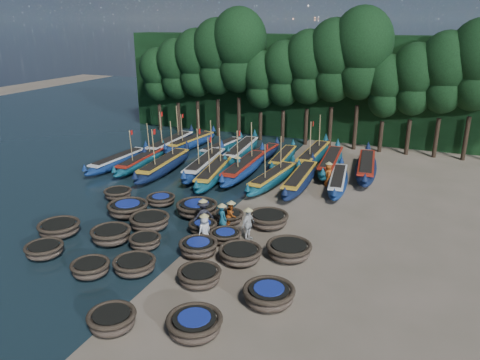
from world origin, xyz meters
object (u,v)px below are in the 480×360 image
at_px(coracle_7, 135,265).
at_px(coracle_24, 268,219).
at_px(coracle_16, 150,221).
at_px(long_boat_5, 244,168).
at_px(long_boat_9, 170,144).
at_px(long_boat_0, 118,161).
at_px(long_boat_8, 338,181).
at_px(long_boat_13, 260,156).
at_px(long_boat_15, 313,155).
at_px(long_boat_16, 331,162).
at_px(coracle_17, 203,227).
at_px(fisherman_0, 205,229).
at_px(coracle_10, 59,228).
at_px(long_boat_14, 283,158).
at_px(fisherman_4, 248,224).
at_px(coracle_3, 112,320).
at_px(coracle_14, 240,254).
at_px(coracle_6, 90,268).
at_px(fisherman_6, 328,174).
at_px(coracle_8, 200,276).
at_px(coracle_13, 198,247).
at_px(long_boat_7, 300,179).
at_px(fisherman_5, 237,167).
at_px(fisherman_2, 231,214).
at_px(long_boat_4, 214,173).
at_px(long_boat_1, 141,161).
at_px(long_boat_2, 164,165).
at_px(coracle_22, 197,208).
at_px(coracle_9, 269,295).
at_px(coracle_15, 128,209).
at_px(coracle_20, 118,194).
at_px(fisherman_1, 222,218).
at_px(coracle_4, 195,324).
at_px(coracle_23, 228,217).
at_px(long_boat_17, 366,167).
at_px(long_boat_12, 241,151).
at_px(long_boat_6, 272,178).
at_px(fisherman_3, 203,215).
at_px(coracle_21, 161,200).

height_order(coracle_7, coracle_24, coracle_24).
xyz_separation_m(coracle_16, long_boat_5, (1.40, 11.05, 0.15)).
bearing_deg(long_boat_9, long_boat_0, -104.07).
height_order(long_boat_8, long_boat_13, long_boat_13).
distance_m(coracle_24, long_boat_15, 13.57).
xyz_separation_m(coracle_24, long_boat_16, (1.04, 12.17, 0.14)).
xyz_separation_m(coracle_16, long_boat_13, (1.27, 14.94, 0.06)).
distance_m(coracle_17, fisherman_0, 1.63).
distance_m(coracle_10, long_boat_14, 19.22).
distance_m(long_boat_9, fisherman_4, 19.44).
xyz_separation_m(coracle_3, coracle_14, (2.54, 6.84, -0.01)).
distance_m(coracle_7, coracle_17, 5.25).
bearing_deg(coracle_6, coracle_7, 30.82).
xyz_separation_m(coracle_10, fisherman_6, (12.05, 13.80, 0.48)).
height_order(coracle_8, coracle_13, coracle_13).
bearing_deg(coracle_3, coracle_7, 113.01).
relative_size(fisherman_0, fisherman_4, 0.97).
height_order(coracle_14, long_boat_7, long_boat_7).
xyz_separation_m(coracle_16, long_boat_15, (5.47, 16.45, 0.14)).
relative_size(coracle_16, fisherman_5, 1.31).
bearing_deg(fisherman_4, fisherman_2, 69.10).
bearing_deg(long_boat_4, coracle_3, -86.13).
height_order(coracle_14, long_boat_13, long_boat_13).
height_order(long_boat_16, fisherman_0, fisherman_0).
bearing_deg(long_boat_0, long_boat_1, 22.29).
bearing_deg(long_boat_2, fisherman_6, 4.57).
xyz_separation_m(coracle_13, coracle_17, (-0.97, 2.43, -0.07)).
xyz_separation_m(coracle_10, coracle_22, (5.80, 5.37, 0.05)).
distance_m(coracle_9, long_boat_7, 14.89).
relative_size(coracle_15, coracle_20, 1.43).
xyz_separation_m(long_boat_5, fisherman_1, (2.69, -10.01, 0.33)).
xyz_separation_m(long_boat_4, long_boat_8, (8.85, 1.83, -0.07)).
bearing_deg(coracle_8, long_boat_15, 89.65).
distance_m(coracle_4, fisherman_4, 8.42).
distance_m(coracle_8, coracle_23, 6.74).
xyz_separation_m(coracle_6, coracle_13, (3.72, 3.75, 0.03)).
relative_size(coracle_20, long_boat_17, 0.24).
bearing_deg(long_boat_4, long_boat_17, 19.93).
height_order(coracle_20, long_boat_13, long_boat_13).
relative_size(coracle_15, long_boat_13, 0.39).
bearing_deg(long_boat_12, fisherman_0, -79.55).
xyz_separation_m(coracle_4, long_boat_6, (-2.69, 17.23, 0.08)).
height_order(long_boat_12, long_boat_13, long_boat_12).
bearing_deg(fisherman_3, coracle_4, 73.27).
distance_m(long_boat_16, fisherman_2, 13.50).
relative_size(coracle_9, coracle_13, 1.05).
bearing_deg(coracle_8, coracle_15, 145.07).
height_order(coracle_10, coracle_21, coracle_10).
distance_m(coracle_9, long_boat_16, 19.66).
bearing_deg(coracle_24, long_boat_14, 103.46).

